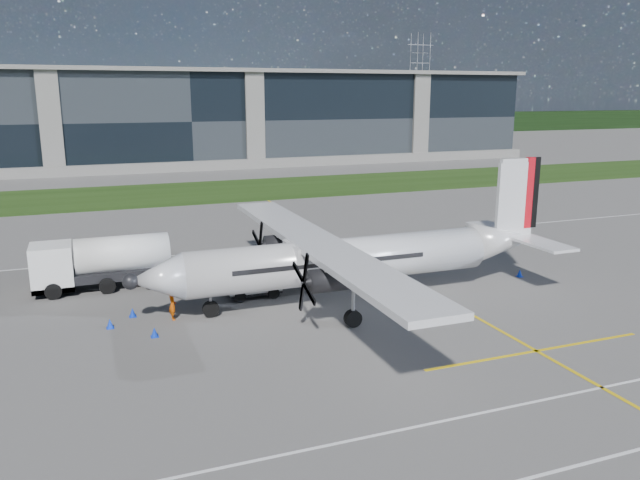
% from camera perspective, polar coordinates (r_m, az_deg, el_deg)
% --- Properties ---
extents(ground, '(400.00, 400.00, 0.00)m').
position_cam_1_polar(ground, '(70.75, -7.33, 3.57)').
color(ground, '#5D5B59').
rests_on(ground, ground).
extents(grass_strip, '(400.00, 18.00, 0.04)m').
position_cam_1_polar(grass_strip, '(78.45, -8.72, 4.49)').
color(grass_strip, '#1D380F').
rests_on(grass_strip, ground).
extents(terminal_building, '(120.00, 20.00, 15.00)m').
position_cam_1_polar(terminal_building, '(109.15, -12.52, 10.72)').
color(terminal_building, black).
rests_on(terminal_building, ground).
extents(tree_line, '(400.00, 6.00, 6.00)m').
position_cam_1_polar(tree_line, '(168.86, -15.55, 9.82)').
color(tree_line, black).
rests_on(tree_line, ground).
extents(pylon_east, '(9.00, 4.60, 30.00)m').
position_cam_1_polar(pylon_east, '(204.66, 9.06, 14.02)').
color(pylon_east, gray).
rests_on(pylon_east, ground).
extents(yellow_taxiway_centerline, '(0.20, 70.00, 0.01)m').
position_cam_1_polar(yellow_taxiway_centerline, '(44.05, 5.84, -2.31)').
color(yellow_taxiway_centerline, yellow).
rests_on(yellow_taxiway_centerline, ground).
extents(white_lane_line, '(90.00, 0.15, 0.01)m').
position_cam_1_polar(white_lane_line, '(24.36, 26.03, -17.13)').
color(white_lane_line, white).
rests_on(white_lane_line, ground).
extents(turboprop_aircraft, '(25.38, 26.32, 7.90)m').
position_cam_1_polar(turboprop_aircraft, '(35.78, 3.23, 0.59)').
color(turboprop_aircraft, white).
rests_on(turboprop_aircraft, ground).
extents(fuel_tanker_truck, '(8.59, 2.79, 3.22)m').
position_cam_1_polar(fuel_tanker_truck, '(40.64, -20.12, -2.06)').
color(fuel_tanker_truck, white).
rests_on(fuel_tanker_truck, ground).
extents(baggage_tug, '(3.35, 2.01, 2.01)m').
position_cam_1_polar(baggage_tug, '(37.26, -6.16, -3.63)').
color(baggage_tug, silver).
rests_on(baggage_tug, ground).
extents(ground_crew_person, '(0.57, 0.77, 1.81)m').
position_cam_1_polar(ground_crew_person, '(34.21, -13.35, -5.65)').
color(ground_crew_person, '#F25907').
rests_on(ground_crew_person, ground).
extents(safety_cone_fwd, '(0.36, 0.36, 0.50)m').
position_cam_1_polar(safety_cone_fwd, '(34.09, -18.66, -7.25)').
color(safety_cone_fwd, '#0C35DA').
rests_on(safety_cone_fwd, ground).
extents(safety_cone_stbdwing, '(0.36, 0.36, 0.50)m').
position_cam_1_polar(safety_cone_stbdwing, '(47.49, -6.30, -0.87)').
color(safety_cone_stbdwing, '#0C35DA').
rests_on(safety_cone_stbdwing, ground).
extents(safety_cone_tail, '(0.36, 0.36, 0.50)m').
position_cam_1_polar(safety_cone_tail, '(43.15, 17.79, -2.89)').
color(safety_cone_tail, '#0C35DA').
rests_on(safety_cone_tail, ground).
extents(safety_cone_nose_stbd, '(0.36, 0.36, 0.50)m').
position_cam_1_polar(safety_cone_nose_stbd, '(35.37, -16.77, -6.36)').
color(safety_cone_nose_stbd, '#0C35DA').
rests_on(safety_cone_nose_stbd, ground).
extents(safety_cone_nose_port, '(0.36, 0.36, 0.50)m').
position_cam_1_polar(safety_cone_nose_port, '(32.28, -14.90, -8.14)').
color(safety_cone_nose_port, '#0C35DA').
rests_on(safety_cone_nose_port, ground).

